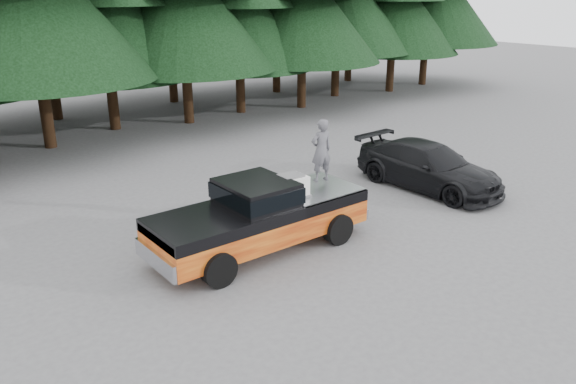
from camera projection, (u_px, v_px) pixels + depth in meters
ground at (269, 261)px, 14.07m from camera, size 120.00×120.00×0.00m
pickup_truck at (260, 226)px, 14.48m from camera, size 6.00×2.04×1.33m
truck_cab at (256, 192)px, 14.09m from camera, size 1.66×1.90×0.59m
air_compressor at (291, 187)px, 14.56m from camera, size 0.80×0.67×0.53m
man_on_bed at (321, 150)px, 15.57m from camera, size 0.70×0.51×1.77m
parked_car at (429, 166)px, 19.00m from camera, size 2.34×5.36×1.53m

